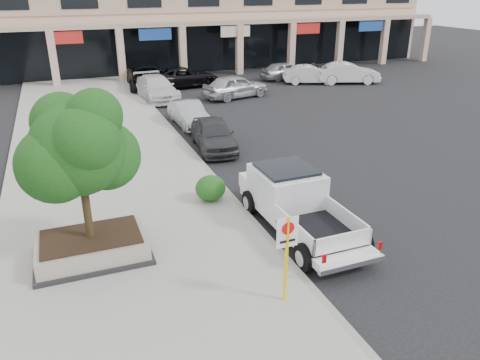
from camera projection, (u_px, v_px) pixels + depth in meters
name	position (u px, v px, depth m)	size (l,w,h in m)	color
ground	(312.00, 232.00, 15.04)	(120.00, 120.00, 0.00)	black
sidewalk	(113.00, 185.00, 18.31)	(8.00, 52.00, 0.15)	gray
curb	(209.00, 172.00, 19.63)	(0.20, 52.00, 0.15)	gray
strip_mall	(214.00, 12.00, 44.95)	(40.55, 12.43, 9.50)	tan
planter	(92.00, 246.00, 13.33)	(3.20, 2.20, 0.68)	black
planter_tree	(83.00, 147.00, 12.35)	(2.90, 2.55, 4.00)	black
no_parking_sign	(287.00, 248.00, 11.05)	(0.55, 0.09, 2.30)	yellow
hedge	(210.00, 188.00, 16.74)	(1.10, 0.99, 0.94)	#134514
pickup_truck	(301.00, 206.00, 14.71)	(2.18, 5.88, 1.85)	white
curb_car_a	(213.00, 134.00, 22.25)	(1.74, 4.32, 1.47)	#2C2E31
curb_car_b	(189.00, 114.00, 25.98)	(1.42, 4.07, 1.34)	#919398
curb_car_c	(157.00, 88.00, 31.80)	(2.16, 5.32, 1.54)	silver
curb_car_d	(147.00, 78.00, 34.99)	(2.72, 5.91, 1.64)	black
lot_car_a	(236.00, 86.00, 32.18)	(1.88, 4.68, 1.59)	#AEB0B6
lot_car_b	(311.00, 74.00, 36.76)	(1.49, 4.28, 1.41)	silver
lot_car_c	(343.00, 71.00, 37.98)	(2.07, 5.10, 1.48)	#2F3334
lot_car_d	(183.00, 77.00, 35.52)	(2.52, 5.47, 1.52)	black
lot_car_e	(285.00, 71.00, 38.36)	(1.67, 4.15, 1.41)	#9D9EA4
lot_car_f	(348.00, 73.00, 36.83)	(1.70, 4.89, 1.61)	silver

